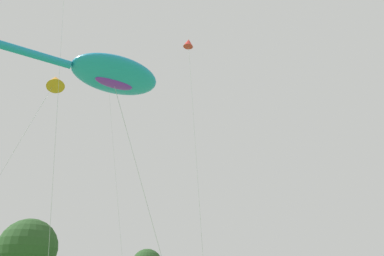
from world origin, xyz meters
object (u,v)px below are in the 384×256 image
at_px(big_show_kite, 111,75).
at_px(tree_oak_right, 28,249).
at_px(small_kite_stunt_black, 188,45).
at_px(small_kite_bird_shape, 110,100).
at_px(small_kite_triangle_green, 55,82).

bearing_deg(big_show_kite, tree_oak_right, 87.63).
relative_size(big_show_kite, tree_oak_right, 1.26).
height_order(small_kite_stunt_black, small_kite_bird_shape, small_kite_bird_shape).
xyz_separation_m(big_show_kite, small_kite_bird_shape, (4.33, 12.23, 5.59)).
relative_size(big_show_kite, small_kite_stunt_black, 0.75).
distance_m(small_kite_triangle_green, small_kite_stunt_black, 9.45).
relative_size(big_show_kite, small_kite_triangle_green, 0.95).
bearing_deg(tree_oak_right, small_kite_bird_shape, -86.47).
xyz_separation_m(small_kite_triangle_green, tree_oak_right, (5.38, 28.47, -6.55)).
distance_m(small_kite_stunt_black, tree_oak_right, 33.54).
height_order(big_show_kite, tree_oak_right, big_show_kite).
bearing_deg(big_show_kite, small_kite_stunt_black, 6.85).
distance_m(big_show_kite, small_kite_stunt_black, 7.38).
height_order(big_show_kite, small_kite_stunt_black, small_kite_stunt_black).
xyz_separation_m(big_show_kite, small_kite_stunt_black, (5.56, 0.36, 4.84)).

